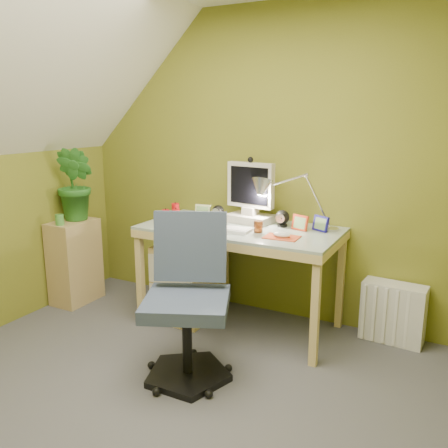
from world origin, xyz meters
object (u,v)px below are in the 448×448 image
at_px(monitor, 251,192).
at_px(desk_lamp, 308,189).
at_px(task_chair, 186,300).
at_px(radiator, 393,313).
at_px(side_ledge, 75,262).
at_px(potted_plant, 76,184).
at_px(desk, 240,277).

height_order(monitor, desk_lamp, desk_lamp).
xyz_separation_m(monitor, task_chair, (0.04, -1.00, -0.51)).
relative_size(task_chair, radiator, 2.37).
height_order(desk_lamp, radiator, desk_lamp).
xyz_separation_m(side_ledge, potted_plant, (0.03, 0.05, 0.67)).
distance_m(desk_lamp, radiator, 1.07).
bearing_deg(desk_lamp, side_ledge, -167.47).
bearing_deg(potted_plant, radiator, 9.94).
bearing_deg(radiator, side_ledge, -164.90).
height_order(desk, monitor, monitor).
bearing_deg(side_ledge, desk_lamp, 11.83).
xyz_separation_m(desk, monitor, (-0.00, 0.18, 0.63)).
distance_m(potted_plant, task_chair, 1.69).
xyz_separation_m(potted_plant, radiator, (2.52, 0.44, -0.81)).
relative_size(monitor, radiator, 1.11).
height_order(desk, radiator, desk).
relative_size(desk, task_chair, 1.42).
distance_m(desk, potted_plant, 1.58).
relative_size(monitor, potted_plant, 0.77).
relative_size(desk_lamp, task_chair, 0.58).
bearing_deg(task_chair, desk_lamp, 44.47).
height_order(desk, potted_plant, potted_plant).
xyz_separation_m(potted_plant, task_chair, (1.47, -0.65, -0.51)).
height_order(side_ledge, task_chair, task_chair).
distance_m(desk, task_chair, 0.83).
relative_size(desk, radiator, 3.38).
height_order(potted_plant, task_chair, potted_plant).
distance_m(monitor, task_chair, 1.13).
relative_size(desk_lamp, side_ledge, 0.83).
xyz_separation_m(desk, task_chair, (0.04, -0.82, 0.12)).
bearing_deg(radiator, task_chair, -129.45).
relative_size(monitor, desk_lamp, 0.81).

